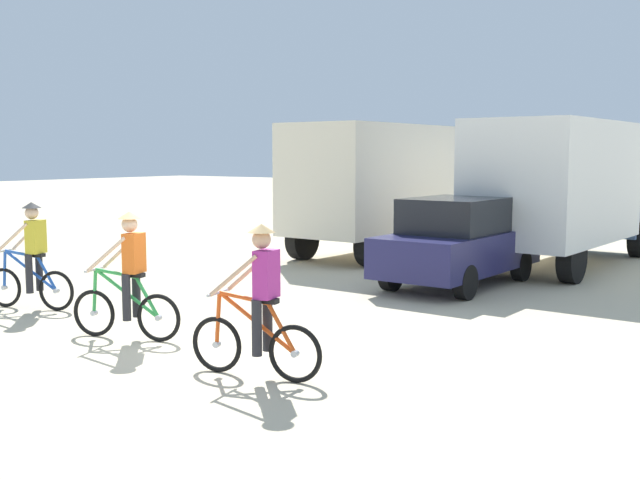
% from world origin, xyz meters
% --- Properties ---
extents(ground_plane, '(120.00, 120.00, 0.00)m').
position_xyz_m(ground_plane, '(0.00, 0.00, 0.00)').
color(ground_plane, beige).
extents(box_truck_cream_rv, '(2.67, 6.85, 3.35)m').
position_xyz_m(box_truck_cream_rv, '(-2.66, 9.91, 1.87)').
color(box_truck_cream_rv, beige).
rests_on(box_truck_cream_rv, ground).
extents(box_truck_white_box, '(2.67, 6.85, 3.35)m').
position_xyz_m(box_truck_white_box, '(1.87, 10.26, 1.87)').
color(box_truck_white_box, white).
rests_on(box_truck_white_box, ground).
extents(sedan_parked, '(1.92, 4.26, 1.76)m').
position_xyz_m(sedan_parked, '(1.00, 6.35, 0.88)').
color(sedan_parked, '#1E1E4C').
rests_on(sedan_parked, ground).
extents(cyclist_orange_shirt, '(1.67, 0.67, 1.82)m').
position_xyz_m(cyclist_orange_shirt, '(-3.96, 0.14, 0.85)').
color(cyclist_orange_shirt, black).
rests_on(cyclist_orange_shirt, ground).
extents(cyclist_cowboy_hat, '(1.68, 0.66, 1.82)m').
position_xyz_m(cyclist_cowboy_hat, '(-0.98, -0.38, 0.85)').
color(cyclist_cowboy_hat, black).
rests_on(cyclist_cowboy_hat, ground).
extents(cyclist_near_camera, '(1.71, 0.55, 1.82)m').
position_xyz_m(cyclist_near_camera, '(1.72, -0.80, 0.85)').
color(cyclist_near_camera, black).
rests_on(cyclist_near_camera, ground).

